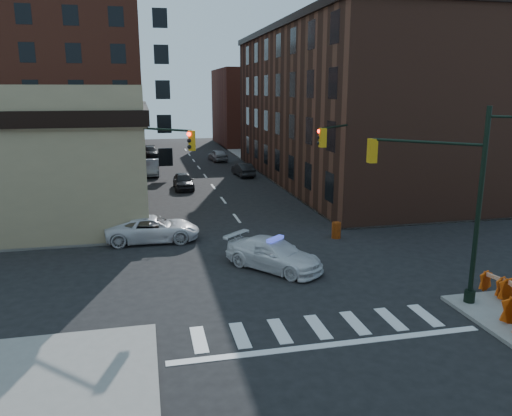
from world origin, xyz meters
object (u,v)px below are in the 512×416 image
police_car (274,254)px  barrel_road (336,230)px  parked_car_enear (243,170)px  pedestrian_a (68,226)px  barricade_nw_a (128,223)px  parked_car_wnear (183,181)px  barricade_se_a (493,284)px  pickup (153,229)px  barrel_bank (158,229)px  pedestrian_b (75,221)px  parked_car_wfar (151,168)px

police_car → barrel_road: police_car is taller
parked_car_enear → pedestrian_a: pedestrian_a is taller
pedestrian_a → barricade_nw_a: size_ratio=1.47×
parked_car_wnear → barricade_se_a: (11.15, -27.19, -0.17)m
parked_car_enear → pickup: bearing=59.5°
pedestrian_a → barricade_nw_a: (3.34, 1.45, -0.43)m
pedestrian_a → parked_car_enear: bearing=58.3°
pedestrian_a → barrel_bank: (5.14, 0.30, -0.58)m
police_car → pedestrian_b: 13.31m
pedestrian_a → police_car: bearing=-29.3°
pedestrian_a → barricade_se_a: bearing=-29.2°
barricade_nw_a → police_car: bearing=-56.9°
parked_car_enear → pedestrian_b: size_ratio=2.60×
pedestrian_b → barrel_road: bearing=-39.7°
parked_car_wnear → barricade_se_a: size_ratio=3.92×
barrel_road → pedestrian_a: bearing=170.8°
barrel_road → barricade_se_a: barrel_road is taller
parked_car_wnear → parked_car_enear: 8.68m
barricade_se_a → barricade_nw_a: (-15.68, 13.70, 0.05)m
police_car → pedestrian_b: bearing=101.0°
pedestrian_b → barricade_se_a: pedestrian_b is taller
pickup → barricade_nw_a: bearing=36.1°
parked_car_wnear → parked_car_enear: size_ratio=1.04×
barrel_road → barricade_se_a: bearing=-70.8°
pickup → pedestrian_a: 4.91m
police_car → barrel_bank: 9.01m
parked_car_enear → barricade_se_a: size_ratio=3.76×
parked_car_wfar → barricade_nw_a: 21.86m
parked_car_wfar → police_car: bearing=-78.6°
pickup → parked_car_enear: bearing=-22.6°
pickup → parked_car_enear: pickup is taller
parked_car_wnear → barricade_nw_a: size_ratio=3.52×
pickup → parked_car_wfar: (0.30, 23.99, 0.06)m
parked_car_enear → barricade_se_a: parked_car_enear is taller
pickup → pedestrian_b: bearing=66.1°
barricade_se_a → barrel_bank: bearing=34.5°
pedestrian_b → pedestrian_a: bearing=-124.1°
barrel_bank → barricade_nw_a: barricade_nw_a is taller
parked_car_enear → parked_car_wfar: bearing=-22.2°
parked_car_enear → police_car: bearing=75.8°
police_car → barricade_nw_a: (-7.27, 8.31, -0.15)m
pickup → pedestrian_b: (-4.61, 2.22, 0.18)m
police_car → barrel_road: size_ratio=5.33×
barrel_road → barricade_nw_a: 12.93m
parked_car_enear → barrel_bank: size_ratio=4.50×
police_car → parked_car_wnear: police_car is taller
parked_car_enear → pedestrian_b: 23.82m
pedestrian_b → barrel_bank: (4.91, -1.17, -0.48)m
pickup → pedestrian_b: 5.12m
barrel_road → barrel_bank: 10.88m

